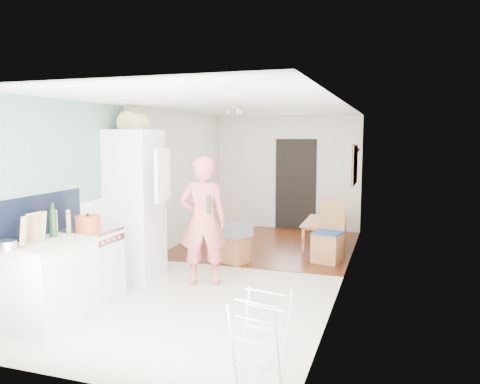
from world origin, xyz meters
The scene contains 32 objects.
room_shell centered at (0.00, 0.00, 1.25)m, with size 3.20×7.00×2.50m, color white, non-canonical shape.
floor centered at (0.00, 0.00, 0.00)m, with size 3.20×7.00×0.01m, color beige.
wood_floor_overlay centered at (0.00, 1.85, 0.01)m, with size 3.20×3.30×0.01m, color #5A2710.
sage_wall_panel centered at (-1.59, -2.00, 1.85)m, with size 0.02×3.00×1.30m, color slate.
tile_splashback centered at (-1.59, -2.55, 1.15)m, with size 0.02×1.90×0.50m, color black.
doorway_recess centered at (0.20, 3.48, 1.00)m, with size 0.90×0.04×2.00m, color black.
base_cabinet centered at (-1.30, -2.55, 0.43)m, with size 0.60×0.90×0.86m, color white.
worktop centered at (-1.30, -2.55, 0.89)m, with size 0.62×0.92×0.06m, color beige.
range_cooker centered at (-1.30, -1.80, 0.44)m, with size 0.60×0.60×0.88m, color white.
cooker_top centered at (-1.30, -1.80, 0.90)m, with size 0.60×0.60×0.04m, color silver.
fridge_housing centered at (-1.27, -0.78, 1.07)m, with size 0.66×0.66×2.15m, color white.
fridge_door centered at (-0.66, -1.08, 1.55)m, with size 0.56×0.04×0.70m, color white.
fridge_interior centered at (-0.96, -0.78, 1.55)m, with size 0.02×0.52×0.66m, color white.
pinboard centered at (1.58, 1.90, 1.55)m, with size 0.03×0.90×0.70m, color tan.
pinboard_frame centered at (1.57, 1.90, 1.55)m, with size 0.01×0.94×0.74m, color #A67E42.
wall_sconce centered at (1.54, 2.55, 1.75)m, with size 0.18×0.18×0.16m, color maroon.
person centered at (-0.23, -0.75, 1.06)m, with size 0.77×0.51×2.12m, color #D86061.
dining_table centered at (1.09, 2.06, 0.21)m, with size 1.17×0.65×0.41m, color #A67E42.
dining_chair centered at (1.26, 0.93, 0.51)m, with size 0.43×0.43×1.02m, color #A67E42, non-canonical shape.
stool centered at (-0.14, 0.41, 0.23)m, with size 0.35×0.35×0.46m, color #A67E42, non-canonical shape.
grey_drape centered at (-0.16, 0.39, 0.55)m, with size 0.43×0.43×0.19m, color slate.
drying_rack centered at (1.26, -3.06, 0.38)m, with size 0.39×0.36×0.77m, color white, non-canonical shape.
bread_bin centered at (-1.30, -0.73, 2.24)m, with size 0.35×0.33×0.18m, color tan, non-canonical shape.
red_casserole centered at (-1.26, -1.88, 1.01)m, with size 0.31×0.31×0.18m, color #CF4621.
steel_pan centered at (-1.43, -2.98, 0.97)m, with size 0.19×0.19×0.09m, color silver.
held_bottle centered at (-0.08, -0.90, 1.15)m, with size 0.05×0.05×0.25m, color #193C1F.
bottle_a centered at (-1.40, -2.33, 1.08)m, with size 0.07×0.07×0.31m, color #193C1F.
bottle_b centered at (-1.44, -2.30, 1.06)m, with size 0.06×0.06×0.27m, color #193C1F.
bottle_c centered at (-1.41, -2.57, 1.02)m, with size 0.08×0.08×0.21m, color silver.
pepper_mill_front centered at (-1.44, -2.26, 1.04)m, with size 0.07×0.07×0.24m, color tan.
pepper_mill_back centered at (-1.44, -2.02, 1.02)m, with size 0.06×0.06×0.21m, color tan.
chopping_boards centered at (-1.34, -2.71, 1.09)m, with size 0.04×0.25×0.34m, color tan, non-canonical shape.
Camera 1 is at (2.25, -6.61, 2.06)m, focal length 35.00 mm.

